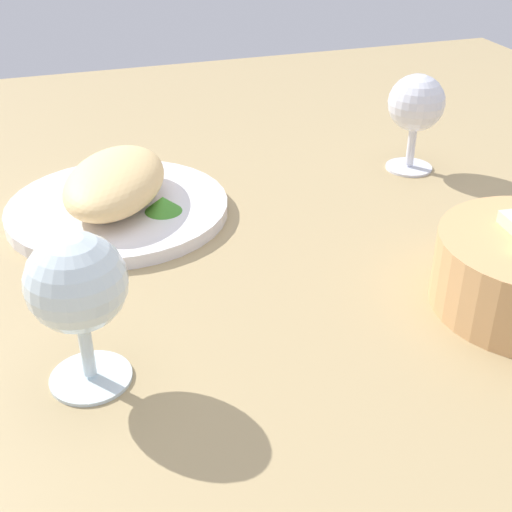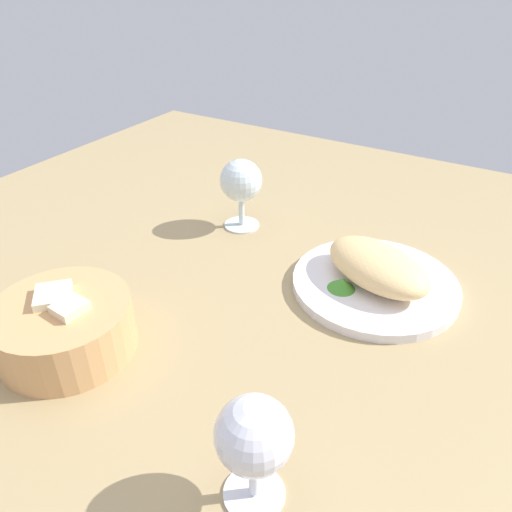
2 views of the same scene
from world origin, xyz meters
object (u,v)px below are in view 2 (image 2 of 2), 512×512
Objects in this scene: plate at (375,284)px; bread_basket at (64,326)px; wine_glass_near at (241,183)px; wine_glass_far at (254,439)px.

plate is 1.43× the size of bread_basket.
wine_glass_near is at bearing -92.65° from bread_basket.
wine_glass_far is (-29.87, 4.81, 4.45)cm from bread_basket.
bread_basket is 1.41× the size of wine_glass_far.
wine_glass_near is 50.88cm from wine_glass_far.
bread_basket is 1.35× the size of wine_glass_near.
bread_basket reaches higher than plate.
plate is at bearing -132.08° from bread_basket.
wine_glass_far is at bearing 170.85° from bread_basket.
wine_glass_near reaches higher than bread_basket.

